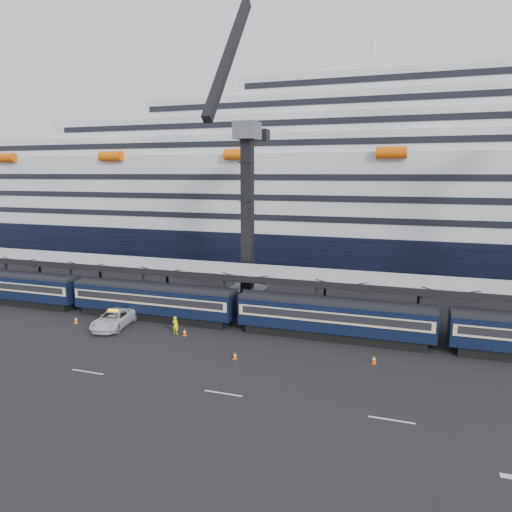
{
  "coord_description": "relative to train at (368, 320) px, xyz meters",
  "views": [
    {
      "loc": [
        -1.99,
        -33.14,
        16.11
      ],
      "look_at": [
        -15.99,
        10.0,
        7.83
      ],
      "focal_mm": 32.0,
      "sensor_mm": 36.0,
      "label": 1
    }
  ],
  "objects": [
    {
      "name": "cruise_ship",
      "position": [
        3.57,
        35.99,
        10.14
      ],
      "size": [
        214.09,
        28.84,
        34.0
      ],
      "color": "black",
      "rests_on": "ground"
    },
    {
      "name": "pickup_truck",
      "position": [
        -25.96,
        -3.82,
        -1.32
      ],
      "size": [
        3.8,
        6.71,
        1.77
      ],
      "primitive_type": "imported",
      "rotation": [
        0.0,
        0.0,
        0.14
      ],
      "color": "silver",
      "rests_on": "ground"
    },
    {
      "name": "traffic_cone_a",
      "position": [
        -30.6,
        -4.07,
        -1.79
      ],
      "size": [
        0.42,
        0.42,
        0.83
      ],
      "color": "#EB5B07",
      "rests_on": "ground"
    },
    {
      "name": "worker",
      "position": [
        -18.7,
        -3.74,
        -1.27
      ],
      "size": [
        0.73,
        0.52,
        1.86
      ],
      "primitive_type": "imported",
      "rotation": [
        0.0,
        0.0,
        3.02
      ],
      "color": "#FFFA0D",
      "rests_on": "ground"
    },
    {
      "name": "canopy",
      "position": [
        4.65,
        4.0,
        3.05
      ],
      "size": [
        130.0,
        6.25,
        5.53
      ],
      "color": "#989BA0",
      "rests_on": "ground"
    },
    {
      "name": "train",
      "position": [
        0.0,
        0.0,
        0.0
      ],
      "size": [
        133.05,
        3.0,
        4.05
      ],
      "color": "black",
      "rests_on": "ground"
    },
    {
      "name": "traffic_cone_d",
      "position": [
        0.93,
        -4.98,
        -1.82
      ],
      "size": [
        0.38,
        0.38,
        0.77
      ],
      "color": "#EB5B07",
      "rests_on": "ground"
    },
    {
      "name": "crane_dark_near",
      "position": [
        -15.35,
        8.59,
        9.73
      ],
      "size": [
        4.5,
        17.75,
        35.08
      ],
      "color": "#515359",
      "rests_on": "ground"
    },
    {
      "name": "ground",
      "position": [
        4.65,
        -10.0,
        -2.2
      ],
      "size": [
        260.0,
        260.0,
        0.0
      ],
      "primitive_type": "plane",
      "color": "black",
      "rests_on": "ground"
    },
    {
      "name": "traffic_cone_b",
      "position": [
        -17.62,
        -3.84,
        -1.83
      ],
      "size": [
        0.38,
        0.38,
        0.76
      ],
      "color": "#EB5B07",
      "rests_on": "ground"
    },
    {
      "name": "traffic_cone_c",
      "position": [
        -10.76,
        -7.76,
        -1.87
      ],
      "size": [
        0.34,
        0.34,
        0.67
      ],
      "color": "#EB5B07",
      "rests_on": "ground"
    }
  ]
}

